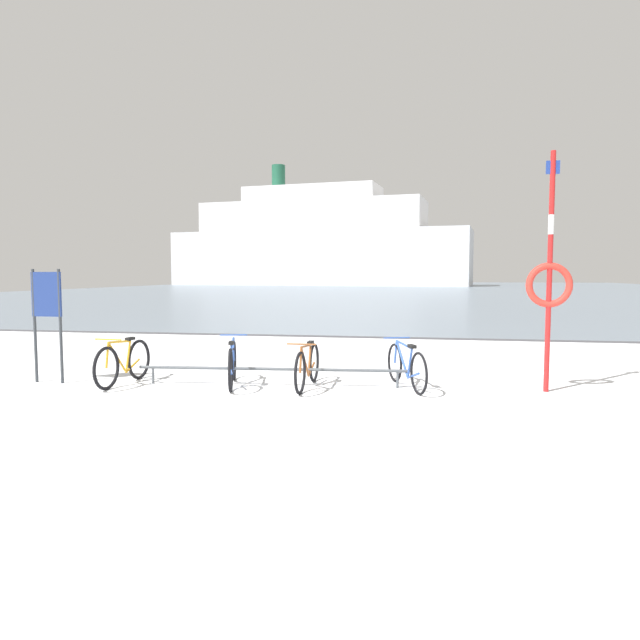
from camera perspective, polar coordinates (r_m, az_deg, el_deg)
ground at (r=60.58m, az=8.16°, el=2.78°), size 80.00×132.00×0.08m
bike_rack at (r=9.56m, az=-4.70°, el=-4.92°), size 4.53×0.42×0.31m
bicycle_0 at (r=10.18m, az=-18.89°, el=-4.01°), size 0.46×1.68×0.81m
bicycle_1 at (r=9.60m, az=-8.66°, el=-4.32°), size 0.59×1.65×0.81m
bicycle_2 at (r=9.34m, az=-1.25°, el=-4.61°), size 0.46×1.71×0.78m
bicycle_3 at (r=9.44m, az=8.51°, el=-4.55°), size 0.74×1.64×0.78m
info_sign at (r=10.73m, az=-25.42°, el=1.25°), size 0.55×0.07×1.93m
rescue_post at (r=9.61m, az=21.76°, el=3.88°), size 0.70×0.11×3.72m
ferry_ship at (r=93.22m, az=-0.23°, el=7.48°), size 48.39×18.10×19.42m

